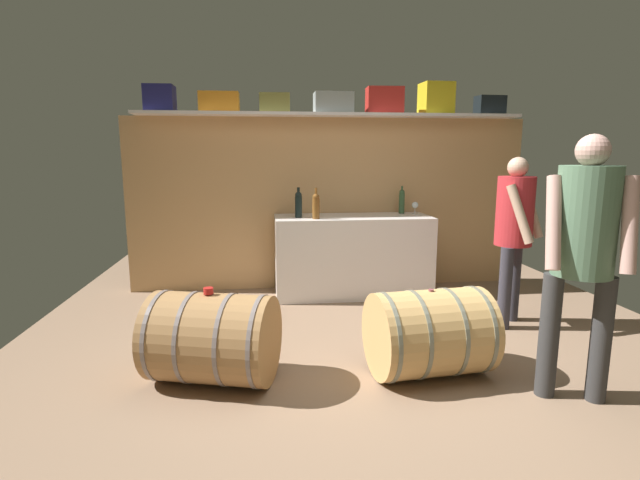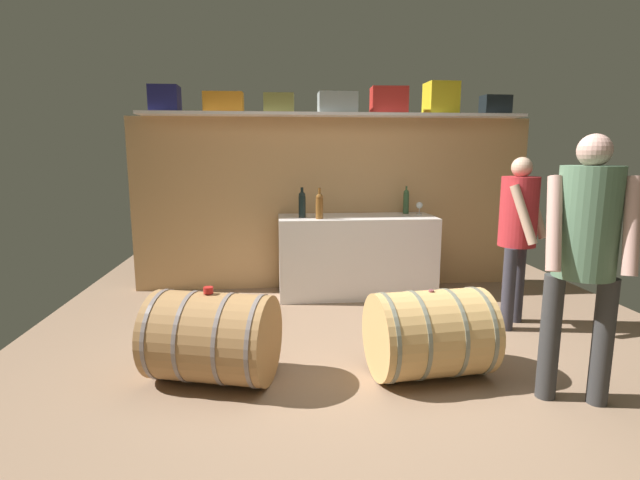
# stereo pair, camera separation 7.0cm
# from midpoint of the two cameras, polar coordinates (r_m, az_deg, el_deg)

# --- Properties ---
(ground_plane) EXTENTS (5.70, 8.16, 0.02)m
(ground_plane) POSITION_cam_midpoint_polar(r_m,az_deg,el_deg) (3.99, 4.22, -12.59)
(ground_plane) COLOR #8A6D55
(back_wall_panel) EXTENTS (4.50, 0.10, 1.93)m
(back_wall_panel) POSITION_cam_midpoint_polar(r_m,az_deg,el_deg) (5.55, 0.76, 4.30)
(back_wall_panel) COLOR tan
(back_wall_panel) RESTS_ON ground
(high_shelf_board) EXTENTS (4.14, 0.40, 0.03)m
(high_shelf_board) POSITION_cam_midpoint_polar(r_m,az_deg,el_deg) (5.38, 0.99, 14.57)
(high_shelf_board) COLOR silver
(high_shelf_board) RESTS_ON back_wall_panel
(toolcase_navy) EXTENTS (0.30, 0.26, 0.27)m
(toolcase_navy) POSITION_cam_midpoint_polar(r_m,az_deg,el_deg) (5.46, -18.77, 15.56)
(toolcase_navy) COLOR navy
(toolcase_navy) RESTS_ON high_shelf_board
(toolcase_orange) EXTENTS (0.41, 0.21, 0.21)m
(toolcase_orange) POSITION_cam_midpoint_polar(r_m,az_deg,el_deg) (5.37, -12.22, 15.64)
(toolcase_orange) COLOR orange
(toolcase_orange) RESTS_ON high_shelf_board
(toolcase_olive) EXTENTS (0.33, 0.22, 0.20)m
(toolcase_olive) POSITION_cam_midpoint_polar(r_m,az_deg,el_deg) (5.35, -5.74, 15.80)
(toolcase_olive) COLOR olive
(toolcase_olive) RESTS_ON high_shelf_board
(toolcase_grey) EXTENTS (0.41, 0.27, 0.22)m
(toolcase_grey) POSITION_cam_midpoint_polar(r_m,az_deg,el_deg) (5.40, 1.19, 15.89)
(toolcase_grey) COLOR gray
(toolcase_grey) RESTS_ON high_shelf_board
(toolcase_red) EXTENTS (0.40, 0.27, 0.28)m
(toolcase_red) POSITION_cam_midpoint_polar(r_m,az_deg,el_deg) (5.50, 7.25, 16.03)
(toolcase_red) COLOR red
(toolcase_red) RESTS_ON high_shelf_board
(toolcase_yellow) EXTENTS (0.34, 0.31, 0.34)m
(toolcase_yellow) POSITION_cam_midpoint_polar(r_m,az_deg,el_deg) (5.67, 13.20, 15.96)
(toolcase_yellow) COLOR yellow
(toolcase_yellow) RESTS_ON high_shelf_board
(toolcase_black) EXTENTS (0.32, 0.20, 0.21)m
(toolcase_black) POSITION_cam_midpoint_polar(r_m,az_deg,el_deg) (5.90, 19.11, 14.80)
(toolcase_black) COLOR black
(toolcase_black) RESTS_ON high_shelf_board
(work_cabinet) EXTENTS (1.68, 0.64, 0.87)m
(work_cabinet) POSITION_cam_midpoint_polar(r_m,az_deg,el_deg) (5.29, 3.47, -1.83)
(work_cabinet) COLOR white
(work_cabinet) RESTS_ON ground
(wine_bottle_amber) EXTENTS (0.08, 0.08, 0.32)m
(wine_bottle_amber) POSITION_cam_midpoint_polar(r_m,az_deg,el_deg) (4.98, -0.88, 4.11)
(wine_bottle_amber) COLOR brown
(wine_bottle_amber) RESTS_ON work_cabinet
(wine_bottle_green) EXTENTS (0.06, 0.06, 0.31)m
(wine_bottle_green) POSITION_cam_midpoint_polar(r_m,az_deg,el_deg) (5.50, 9.28, 4.57)
(wine_bottle_green) COLOR #315030
(wine_bottle_green) RESTS_ON work_cabinet
(wine_bottle_dark) EXTENTS (0.08, 0.08, 0.32)m
(wine_bottle_dark) POSITION_cam_midpoint_polar(r_m,az_deg,el_deg) (5.09, -2.95, 4.29)
(wine_bottle_dark) COLOR black
(wine_bottle_dark) RESTS_ON work_cabinet
(wine_glass) EXTENTS (0.07, 0.07, 0.14)m
(wine_glass) POSITION_cam_midpoint_polar(r_m,az_deg,el_deg) (5.48, 10.82, 4.02)
(wine_glass) COLOR white
(wine_glass) RESTS_ON work_cabinet
(wine_barrel_near) EXTENTS (0.95, 0.81, 0.62)m
(wine_barrel_near) POSITION_cam_midpoint_polar(r_m,az_deg,el_deg) (3.40, -13.18, -11.20)
(wine_barrel_near) COLOR #A07446
(wine_barrel_near) RESTS_ON ground
(wine_barrel_far) EXTENTS (0.85, 0.68, 0.62)m
(wine_barrel_far) POSITION_cam_midpoint_polar(r_m,az_deg,el_deg) (3.48, 12.23, -10.67)
(wine_barrel_far) COLOR tan
(wine_barrel_far) RESTS_ON ground
(tasting_cup) EXTENTS (0.07, 0.07, 0.04)m
(tasting_cup) POSITION_cam_midpoint_polar(r_m,az_deg,el_deg) (3.29, -13.65, -5.86)
(tasting_cup) COLOR red
(tasting_cup) RESTS_ON wine_barrel_near
(winemaker_pouring) EXTENTS (0.53, 0.44, 1.64)m
(winemaker_pouring) POSITION_cam_midpoint_polar(r_m,az_deg,el_deg) (3.28, 28.25, -0.18)
(winemaker_pouring) COLOR #333232
(winemaker_pouring) RESTS_ON ground
(visitor_tasting) EXTENTS (0.48, 0.49, 1.50)m
(visitor_tasting) POSITION_cam_midpoint_polar(r_m,az_deg,el_deg) (4.56, 21.62, 1.79)
(visitor_tasting) COLOR #323039
(visitor_tasting) RESTS_ON ground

